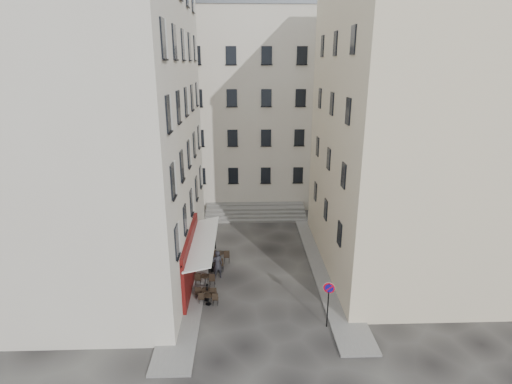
{
  "coord_description": "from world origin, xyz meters",
  "views": [
    {
      "loc": [
        -1.06,
        -21.51,
        13.42
      ],
      "look_at": [
        -0.23,
        4.0,
        5.13
      ],
      "focal_mm": 28.0,
      "sensor_mm": 36.0,
      "label": 1
    }
  ],
  "objects_px": {
    "no_parking_sign": "(329,296)",
    "bistro_table_b": "(206,293)",
    "bistro_table_a": "(208,298)",
    "pedestrian": "(217,264)"
  },
  "relations": [
    {
      "from": "no_parking_sign",
      "to": "pedestrian",
      "type": "bearing_deg",
      "value": 158.16
    },
    {
      "from": "bistro_table_a",
      "to": "bistro_table_b",
      "type": "relative_size",
      "value": 0.91
    },
    {
      "from": "no_parking_sign",
      "to": "pedestrian",
      "type": "xyz_separation_m",
      "value": [
        -6.12,
        5.29,
        -0.9
      ]
    },
    {
      "from": "no_parking_sign",
      "to": "bistro_table_a",
      "type": "relative_size",
      "value": 2.3
    },
    {
      "from": "no_parking_sign",
      "to": "bistro_table_a",
      "type": "xyz_separation_m",
      "value": [
        -6.47,
        2.25,
        -1.46
      ]
    },
    {
      "from": "bistro_table_b",
      "to": "pedestrian",
      "type": "height_order",
      "value": "pedestrian"
    },
    {
      "from": "no_parking_sign",
      "to": "bistro_table_a",
      "type": "distance_m",
      "value": 7.0
    },
    {
      "from": "bistro_table_a",
      "to": "bistro_table_b",
      "type": "distance_m",
      "value": 0.51
    },
    {
      "from": "no_parking_sign",
      "to": "bistro_table_b",
      "type": "xyz_separation_m",
      "value": [
        -6.64,
        2.73,
        -1.42
      ]
    },
    {
      "from": "bistro_table_b",
      "to": "pedestrian",
      "type": "xyz_separation_m",
      "value": [
        0.52,
        2.56,
        0.52
      ]
    }
  ]
}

